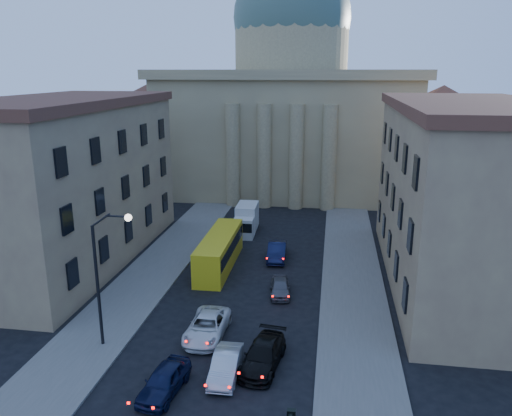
{
  "coord_description": "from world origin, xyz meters",
  "views": [
    {
      "loc": [
        6.47,
        -18.42,
        16.9
      ],
      "look_at": [
        1.02,
        16.63,
        7.09
      ],
      "focal_mm": 35.0,
      "sensor_mm": 36.0,
      "label": 1
    }
  ],
  "objects_px": {
    "car_left_near": "(164,381)",
    "box_truck": "(246,220)",
    "street_lamp": "(104,269)",
    "city_bus": "(220,250)",
    "car_right_near": "(226,365)"
  },
  "relations": [
    {
      "from": "street_lamp",
      "to": "car_right_near",
      "type": "relative_size",
      "value": 2.11
    },
    {
      "from": "car_right_near",
      "to": "city_bus",
      "type": "height_order",
      "value": "city_bus"
    },
    {
      "from": "car_right_near",
      "to": "street_lamp",
      "type": "bearing_deg",
      "value": 164.29
    },
    {
      "from": "street_lamp",
      "to": "city_bus",
      "type": "xyz_separation_m",
      "value": [
        3.86,
        14.14,
        -3.71
      ]
    },
    {
      "from": "street_lamp",
      "to": "car_left_near",
      "type": "distance_m",
      "value": 7.83
    },
    {
      "from": "city_bus",
      "to": "box_truck",
      "type": "relative_size",
      "value": 1.92
    },
    {
      "from": "car_left_near",
      "to": "city_bus",
      "type": "relative_size",
      "value": 0.41
    },
    {
      "from": "street_lamp",
      "to": "box_truck",
      "type": "distance_m",
      "value": 24.78
    },
    {
      "from": "car_left_near",
      "to": "box_truck",
      "type": "height_order",
      "value": "box_truck"
    },
    {
      "from": "car_right_near",
      "to": "box_truck",
      "type": "distance_m",
      "value": 26.27
    },
    {
      "from": "street_lamp",
      "to": "car_right_near",
      "type": "height_order",
      "value": "street_lamp"
    },
    {
      "from": "street_lamp",
      "to": "city_bus",
      "type": "height_order",
      "value": "street_lamp"
    },
    {
      "from": "car_left_near",
      "to": "box_truck",
      "type": "bearing_deg",
      "value": 97.91
    },
    {
      "from": "street_lamp",
      "to": "car_left_near",
      "type": "height_order",
      "value": "street_lamp"
    },
    {
      "from": "city_bus",
      "to": "car_left_near",
      "type": "bearing_deg",
      "value": -87.24
    }
  ]
}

